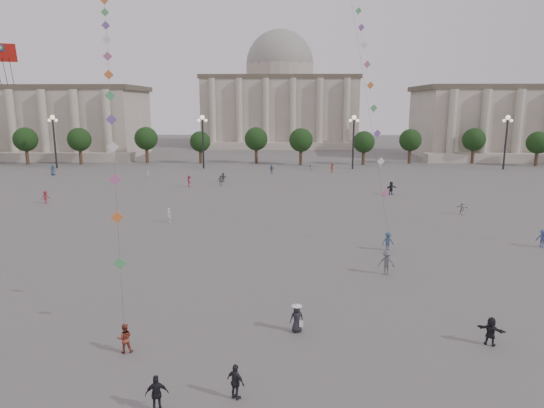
{
  "coord_description": "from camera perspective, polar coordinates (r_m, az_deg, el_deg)",
  "views": [
    {
      "loc": [
        0.88,
        -27.01,
        12.74
      ],
      "look_at": [
        0.05,
        12.0,
        4.69
      ],
      "focal_mm": 32.0,
      "sensor_mm": 36.0,
      "label": 1
    }
  ],
  "objects": [
    {
      "name": "tourist_1",
      "position": [
        22.65,
        -4.29,
        -20.15
      ],
      "size": [
        1.01,
        0.89,
        1.63
      ],
      "primitive_type": "imported",
      "rotation": [
        0.0,
        0.0,
        2.51
      ],
      "color": "#222328",
      "rests_on": "ground"
    },
    {
      "name": "person_crowd_13",
      "position": [
        54.29,
        -12.02,
        -1.31
      ],
      "size": [
        0.7,
        0.67,
        1.61
      ],
      "primitive_type": "imported",
      "rotation": [
        0.0,
        0.0,
        2.44
      ],
      "color": "silver",
      "rests_on": "ground"
    },
    {
      "name": "person_crowd_0",
      "position": [
        90.8,
        -0.06,
        4.11
      ],
      "size": [
        1.03,
        0.75,
        1.62
      ],
      "primitive_type": "imported",
      "rotation": [
        0.0,
        0.0,
        0.43
      ],
      "color": "#304A6D",
      "rests_on": "ground"
    },
    {
      "name": "ground",
      "position": [
        29.88,
        -0.61,
        -13.59
      ],
      "size": [
        360.0,
        360.0,
        0.0
      ],
      "primitive_type": "plane",
      "color": "#5D5A58",
      "rests_on": "ground"
    },
    {
      "name": "hall_central",
      "position": [
        156.24,
        0.92,
        12.2
      ],
      "size": [
        48.3,
        34.3,
        35.5
      ],
      "color": "#A59D8A",
      "rests_on": "ground"
    },
    {
      "name": "person_crowd_3",
      "position": [
        29.34,
        24.34,
        -13.48
      ],
      "size": [
        1.5,
        1.16,
        1.58
      ],
      "primitive_type": "imported",
      "rotation": [
        0.0,
        0.0,
        2.6
      ],
      "color": "black",
      "rests_on": "ground"
    },
    {
      "name": "person_crowd_7",
      "position": [
        61.31,
        21.46,
        -0.43
      ],
      "size": [
        1.44,
        1.16,
        1.53
      ],
      "primitive_type": "imported",
      "rotation": [
        0.0,
        0.0,
        2.56
      ],
      "color": "beige",
      "rests_on": "ground"
    },
    {
      "name": "person_crowd_17",
      "position": [
        77.11,
        -9.71,
        2.66
      ],
      "size": [
        1.14,
        1.36,
        1.83
      ],
      "primitive_type": "imported",
      "rotation": [
        0.0,
        0.0,
        2.04
      ],
      "color": "maroon",
      "rests_on": "ground"
    },
    {
      "name": "tree_row",
      "position": [
        105.27,
        0.74,
        7.65
      ],
      "size": [
        137.12,
        5.12,
        8.0
      ],
      "color": "#39291C",
      "rests_on": "ground"
    },
    {
      "name": "person_crowd_16",
      "position": [
        77.66,
        -6.09,
        2.77
      ],
      "size": [
        1.03,
        0.57,
        1.66
      ],
      "primitive_type": "imported",
      "rotation": [
        0.0,
        0.0,
        6.11
      ],
      "color": "slate",
      "rests_on": "ground"
    },
    {
      "name": "person_crowd_18",
      "position": [
        92.96,
        7.1,
        4.24
      ],
      "size": [
        1.09,
        1.31,
        1.76
      ],
      "primitive_type": "imported",
      "rotation": [
        0.0,
        0.0,
        2.03
      ],
      "color": "maroon",
      "rests_on": "ground"
    },
    {
      "name": "lamp_post_far_east",
      "position": [
        106.71,
        25.88,
        7.61
      ],
      "size": [
        2.0,
        0.9,
        10.65
      ],
      "color": "#262628",
      "rests_on": "ground"
    },
    {
      "name": "person_crowd_6",
      "position": [
        37.98,
        13.32,
        -6.73
      ],
      "size": [
        1.38,
        1.0,
        1.93
      ],
      "primitive_type": "imported",
      "rotation": [
        0.0,
        0.0,
        6.04
      ],
      "color": "#58585C",
      "rests_on": "ground"
    },
    {
      "name": "person_crowd_12",
      "position": [
        81.38,
        -5.75,
        3.15
      ],
      "size": [
        1.43,
        1.3,
        1.58
      ],
      "primitive_type": "imported",
      "rotation": [
        0.0,
        0.0,
        2.44
      ],
      "color": "#5E5E62",
      "rests_on": "ground"
    },
    {
      "name": "person_crowd_10",
      "position": [
        85.93,
        -14.37,
        3.3
      ],
      "size": [
        0.52,
        0.66,
        1.59
      ],
      "primitive_type": "imported",
      "rotation": [
        0.0,
        0.0,
        1.85
      ],
      "color": "#B0B0AC",
      "rests_on": "ground"
    },
    {
      "name": "lamp_post_mid_west",
      "position": [
        98.45,
        -8.16,
        8.4
      ],
      "size": [
        2.0,
        0.9,
        10.65
      ],
      "color": "#262628",
      "rests_on": "ground"
    },
    {
      "name": "kite_flyer_1",
      "position": [
        44.11,
        13.48,
        -4.32
      ],
      "size": [
        1.2,
        0.86,
        1.68
      ],
      "primitive_type": "imported",
      "rotation": [
        0.0,
        0.0,
        0.24
      ],
      "color": "navy",
      "rests_on": "ground"
    },
    {
      "name": "person_crowd_14",
      "position": [
        50.33,
        29.22,
        -3.56
      ],
      "size": [
        1.22,
        1.14,
        1.65
      ],
      "primitive_type": "imported",
      "rotation": [
        0.0,
        0.0,
        5.62
      ],
      "color": "#364579",
      "rests_on": "ground"
    },
    {
      "name": "person_crowd_2",
      "position": [
        69.95,
        -25.1,
        0.74
      ],
      "size": [
        1.2,
        1.18,
        1.65
      ],
      "primitive_type": "imported",
      "rotation": [
        0.0,
        0.0,
        0.75
      ],
      "color": "maroon",
      "rests_on": "ground"
    },
    {
      "name": "person_crowd_9",
      "position": [
        71.57,
        13.84,
        1.83
      ],
      "size": [
        1.82,
        1.28,
        1.9
      ],
      "primitive_type": "imported",
      "rotation": [
        0.0,
        0.0,
        0.46
      ],
      "color": "black",
      "rests_on": "ground"
    },
    {
      "name": "tourist_4",
      "position": [
        22.37,
        -13.39,
        -20.87
      ],
      "size": [
        1.03,
        0.59,
        1.65
      ],
      "primitive_type": "imported",
      "rotation": [
        0.0,
        0.0,
        3.35
      ],
      "color": "black",
      "rests_on": "ground"
    },
    {
      "name": "person_crowd_4",
      "position": [
        95.92,
        4.57,
        4.49
      ],
      "size": [
        1.26,
        1.57,
        1.68
      ],
      "primitive_type": "imported",
      "rotation": [
        0.0,
        0.0,
        4.14
      ],
      "color": "beige",
      "rests_on": "ground"
    },
    {
      "name": "hat_person",
      "position": [
        28.27,
        2.94,
        -13.21
      ],
      "size": [
        0.9,
        0.71,
        1.69
      ],
      "color": "black",
      "rests_on": "ground"
    },
    {
      "name": "lamp_post_far_west",
      "position": [
        107.45,
        -24.3,
        7.76
      ],
      "size": [
        2.0,
        0.9,
        10.65
      ],
      "color": "#262628",
      "rests_on": "ground"
    },
    {
      "name": "kite_flyer_0",
      "position": [
        27.26,
        -16.94,
        -14.88
      ],
      "size": [
        0.91,
        0.79,
        1.59
      ],
      "primitive_type": "imported",
      "rotation": [
        0.0,
        0.0,
        3.42
      ],
      "color": "brown",
      "rests_on": "ground"
    },
    {
      "name": "lamp_post_mid_east",
      "position": [
        98.18,
        9.59,
        8.35
      ],
      "size": [
        2.0,
        0.9,
        10.65
      ],
      "color": "#262628",
      "rests_on": "ground"
    },
    {
      "name": "person_crowd_19",
      "position": [
        97.4,
        -24.38,
        3.67
      ],
      "size": [
        0.98,
        0.67,
        1.92
      ],
      "primitive_type": "imported",
      "rotation": [
        0.0,
        0.0,
        3.08
      ],
      "color": "navy",
      "rests_on": "ground"
    }
  ]
}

